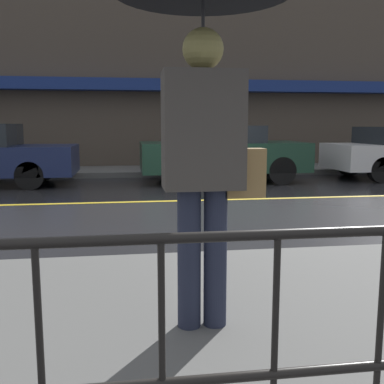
% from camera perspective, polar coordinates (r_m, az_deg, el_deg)
% --- Properties ---
extents(ground_plane, '(80.00, 80.00, 0.00)m').
position_cam_1_polar(ground_plane, '(8.49, 3.01, -1.02)').
color(ground_plane, '#262628').
extents(sidewalk_near, '(28.00, 3.18, 0.14)m').
position_cam_1_polar(sidewalk_near, '(3.46, 21.77, -14.82)').
color(sidewalk_near, '#60605E').
rests_on(sidewalk_near, ground_plane).
extents(sidewalk_far, '(28.00, 2.09, 0.14)m').
position_cam_1_polar(sidewalk_far, '(13.31, -1.15, 2.77)').
color(sidewalk_far, '#60605E').
rests_on(sidewalk_far, ground_plane).
extents(lane_marking, '(25.20, 0.12, 0.01)m').
position_cam_1_polar(lane_marking, '(8.49, 3.01, -1.00)').
color(lane_marking, gold).
rests_on(lane_marking, ground_plane).
extents(building_storefront, '(28.00, 0.85, 5.67)m').
position_cam_1_polar(building_storefront, '(14.47, -1.78, 14.14)').
color(building_storefront, '#4C4238').
rests_on(building_storefront, ground_plane).
extents(pedestrian, '(1.04, 1.04, 2.23)m').
position_cam_1_polar(pedestrian, '(2.74, 1.52, 18.17)').
color(pedestrian, '#23283D').
rests_on(pedestrian, sidewalk_near).
extents(car_dark_green, '(4.03, 1.85, 1.39)m').
position_cam_1_polar(car_dark_green, '(11.19, 3.72, 5.04)').
color(car_dark_green, '#193828').
rests_on(car_dark_green, ground_plane).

